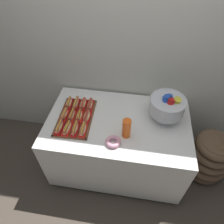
{
  "coord_description": "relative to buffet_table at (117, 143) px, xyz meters",
  "views": [
    {
      "loc": [
        0.15,
        -1.31,
        2.21
      ],
      "look_at": [
        -0.07,
        0.05,
        0.81
      ],
      "focal_mm": 32.41,
      "sensor_mm": 36.0,
      "label": 1
    }
  ],
  "objects": [
    {
      "name": "ground_plane",
      "position": [
        0.0,
        0.0,
        -0.39
      ],
      "size": [
        10.0,
        10.0,
        0.0
      ],
      "primitive_type": "plane",
      "color": "#4C4238"
    },
    {
      "name": "serving_tray",
      "position": [
        -0.42,
        -0.02,
        0.36
      ],
      "size": [
        0.35,
        0.54,
        0.01
      ],
      "color": "brown",
      "rests_on": "buffet_table"
    },
    {
      "name": "back_wall",
      "position": [
        0.0,
        0.5,
        0.91
      ],
      "size": [
        6.0,
        0.1,
        2.6
      ],
      "primitive_type": "cube",
      "color": "beige",
      "rests_on": "ground_plane"
    },
    {
      "name": "buffet_table",
      "position": [
        0.0,
        0.0,
        0.0
      ],
      "size": [
        1.4,
        0.85,
        0.74
      ],
      "color": "white",
      "rests_on": "ground_plane"
    },
    {
      "name": "hot_dog_9",
      "position": [
        -0.46,
        0.14,
        0.39
      ],
      "size": [
        0.07,
        0.18,
        0.06
      ],
      "color": "#B21414",
      "rests_on": "serving_tray"
    },
    {
      "name": "hot_dog_10",
      "position": [
        -0.39,
        0.15,
        0.39
      ],
      "size": [
        0.07,
        0.17,
        0.06
      ],
      "color": "#B21414",
      "rests_on": "serving_tray"
    },
    {
      "name": "hot_dog_4",
      "position": [
        -0.53,
        -0.02,
        0.39
      ],
      "size": [
        0.07,
        0.16,
        0.06
      ],
      "color": "red",
      "rests_on": "serving_tray"
    },
    {
      "name": "punch_bowl",
      "position": [
        0.44,
        0.12,
        0.52
      ],
      "size": [
        0.34,
        0.34,
        0.29
      ],
      "color": "silver",
      "rests_on": "buffet_table"
    },
    {
      "name": "hot_dog_7",
      "position": [
        -0.31,
        -0.02,
        0.39
      ],
      "size": [
        0.07,
        0.16,
        0.06
      ],
      "color": "red",
      "rests_on": "serving_tray"
    },
    {
      "name": "hot_dog_2",
      "position": [
        -0.38,
        -0.18,
        0.39
      ],
      "size": [
        0.07,
        0.18,
        0.06
      ],
      "color": "#B21414",
      "rests_on": "serving_tray"
    },
    {
      "name": "hot_dog_5",
      "position": [
        -0.46,
        -0.02,
        0.39
      ],
      "size": [
        0.06,
        0.17,
        0.06
      ],
      "color": "red",
      "rests_on": "serving_tray"
    },
    {
      "name": "floor_vase",
      "position": [
        1.01,
        0.06,
        -0.13
      ],
      "size": [
        0.47,
        0.47,
        1.14
      ],
      "color": "brown",
      "rests_on": "ground_plane"
    },
    {
      "name": "hot_dog_1",
      "position": [
        -0.45,
        -0.19,
        0.39
      ],
      "size": [
        0.07,
        0.18,
        0.06
      ],
      "color": "red",
      "rests_on": "serving_tray"
    },
    {
      "name": "hot_dog_11",
      "position": [
        -0.31,
        0.15,
        0.39
      ],
      "size": [
        0.07,
        0.18,
        0.06
      ],
      "color": "red",
      "rests_on": "serving_tray"
    },
    {
      "name": "hot_dog_6",
      "position": [
        -0.38,
        -0.02,
        0.39
      ],
      "size": [
        0.08,
        0.16,
        0.06
      ],
      "color": "red",
      "rests_on": "serving_tray"
    },
    {
      "name": "hot_dog_3",
      "position": [
        -0.3,
        -0.18,
        0.39
      ],
      "size": [
        0.07,
        0.18,
        0.06
      ],
      "color": "red",
      "rests_on": "serving_tray"
    },
    {
      "name": "hot_dog_8",
      "position": [
        -0.54,
        0.14,
        0.39
      ],
      "size": [
        0.08,
        0.18,
        0.06
      ],
      "color": "#B21414",
      "rests_on": "serving_tray"
    },
    {
      "name": "hot_dog_0",
      "position": [
        -0.53,
        -0.19,
        0.39
      ],
      "size": [
        0.06,
        0.17,
        0.06
      ],
      "color": "#B21414",
      "rests_on": "serving_tray"
    },
    {
      "name": "donut",
      "position": [
        -0.01,
        -0.26,
        0.37
      ],
      "size": [
        0.14,
        0.14,
        0.04
      ],
      "color": "pink",
      "rests_on": "buffet_table"
    },
    {
      "name": "cup_stack",
      "position": [
        0.09,
        -0.16,
        0.45
      ],
      "size": [
        0.08,
        0.08,
        0.2
      ],
      "color": "#EA5B19",
      "rests_on": "buffet_table"
    }
  ]
}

